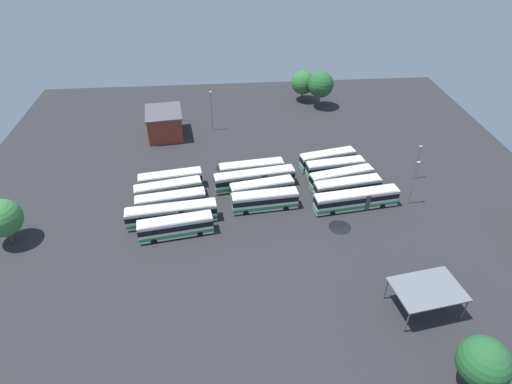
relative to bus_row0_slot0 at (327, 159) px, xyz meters
name	(u,v)px	position (x,y,z in m)	size (l,w,h in m)	color
ground_plane	(260,198)	(14.54, 9.18, -1.87)	(111.42, 111.42, 0.00)	#28282B
bus_row0_slot0	(327,159)	(0.00, 0.00, 0.00)	(11.60, 4.74, 3.53)	silver
bus_row0_slot1	(335,168)	(-0.76, 3.31, 0.00)	(11.63, 3.86, 3.53)	silver
bus_row0_slot2	(341,178)	(-1.11, 6.89, 0.00)	(12.51, 4.94, 3.53)	silver
bus_row0_slot3	(347,188)	(-1.46, 10.02, 0.00)	(12.60, 4.20, 3.53)	silver
bus_row0_slot4	(356,200)	(-2.15, 13.69, 0.00)	(15.36, 4.33, 3.53)	silver
bus_row1_slot0	(252,170)	(15.58, 2.62, 0.00)	(12.66, 3.87, 3.53)	silver
bus_row1_slot1	(255,179)	(15.19, 5.79, 0.00)	(15.37, 4.55, 3.53)	silver
bus_row1_slot2	(262,189)	(14.18, 9.22, 0.00)	(11.83, 4.38, 3.53)	silver
bus_row1_slot3	(265,200)	(14.00, 12.58, 0.00)	(11.78, 3.48, 3.53)	silver
bus_row2_slot0	(171,180)	(30.99, 4.91, 0.00)	(11.93, 4.16, 3.53)	silver
bus_row2_slot1	(169,191)	(31.13, 8.17, 0.00)	(12.20, 4.60, 3.53)	silver
bus_row2_slot2	(171,202)	(30.42, 11.65, 0.00)	(12.32, 4.23, 3.53)	silver
bus_row2_slot3	(172,214)	(29.99, 15.02, 0.00)	(15.35, 4.04, 3.53)	silver
bus_row2_slot4	(176,227)	(29.15, 18.38, 0.00)	(12.26, 4.24, 3.53)	silver
depot_building	(165,123)	(33.83, -16.46, 1.18)	(9.04, 10.43, 6.05)	maroon
maintenance_shelter	(428,290)	(-5.09, 36.19, 1.96)	(9.78, 7.48, 4.03)	slate
lamp_post_far_corner	(414,181)	(-12.05, 13.19, 2.98)	(0.56, 0.28, 8.85)	slate
lamp_post_mid_lot	(417,161)	(-15.99, 5.43, 2.19)	(0.56, 0.28, 7.30)	slate
lamp_post_by_building	(211,110)	(23.14, -18.11, 3.34)	(0.56, 0.28, 9.56)	slate
tree_northwest	(321,84)	(-4.28, -28.54, 4.24)	(6.45, 6.45, 9.34)	brown
tree_west_edge	(303,83)	(-0.64, -33.12, 3.04)	(6.10, 6.10, 7.96)	brown
tree_east_edge	(2,218)	(55.59, 17.57, 3.02)	(6.04, 6.04, 7.92)	brown
tree_northeast	(484,363)	(-6.29, 47.48, 3.03)	(5.79, 5.79, 7.80)	brown
puddle_between_rows	(340,227)	(1.85, 18.66, -1.86)	(3.78, 3.78, 0.01)	black
puddle_front_lane	(222,168)	(21.29, -1.39, -1.86)	(2.73, 2.73, 0.01)	black
puddle_near_shelter	(171,181)	(31.41, 2.53, -1.86)	(3.72, 3.72, 0.01)	black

